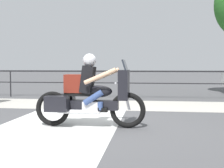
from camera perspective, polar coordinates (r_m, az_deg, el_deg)
ground_plane at (r=6.24m, az=-0.44°, el=-8.58°), size 120.00×120.00×0.00m
sidewalk_band at (r=9.57m, az=2.36°, el=-4.26°), size 44.00×2.40×0.01m
crosswalk_band at (r=6.30m, az=-11.13°, el=-8.48°), size 2.63×6.00×0.01m
fence_railing at (r=11.49m, az=3.27°, el=1.54°), size 36.00×0.05×1.14m
motorcycle at (r=6.09m, az=-4.57°, el=-2.13°), size 2.43×0.76×1.59m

